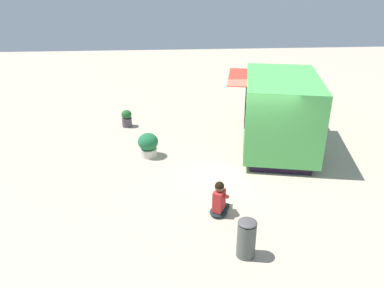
# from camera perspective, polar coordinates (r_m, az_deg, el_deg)

# --- Properties ---
(ground_plane) EXTENTS (40.00, 40.00, 0.00)m
(ground_plane) POSITION_cam_1_polar(r_m,az_deg,el_deg) (12.02, 7.78, -3.54)
(ground_plane) COLOR #BDAA92
(food_truck) EXTENTS (5.86, 3.77, 2.51)m
(food_truck) POSITION_cam_1_polar(r_m,az_deg,el_deg) (13.69, 12.73, 5.11)
(food_truck) COLOR #4FB955
(food_truck) RESTS_ON ground_plane
(person_customer) EXTENTS (0.80, 0.64, 0.92)m
(person_customer) POSITION_cam_1_polar(r_m,az_deg,el_deg) (9.63, 4.11, -8.39)
(person_customer) COLOR black
(person_customer) RESTS_ON ground_plane
(planter_flowering_near) EXTENTS (0.66, 0.66, 0.80)m
(planter_flowering_near) POSITION_cam_1_polar(r_m,az_deg,el_deg) (12.56, -6.54, -0.06)
(planter_flowering_near) COLOR beige
(planter_flowering_near) RESTS_ON ground_plane
(planter_flowering_far) EXTENTS (0.41, 0.41, 0.67)m
(planter_flowering_far) POSITION_cam_1_polar(r_m,az_deg,el_deg) (15.19, -9.69, 3.83)
(planter_flowering_far) COLOR #4F434F
(planter_flowering_far) RESTS_ON ground_plane
(trash_bin) EXTENTS (0.41, 0.41, 0.89)m
(trash_bin) POSITION_cam_1_polar(r_m,az_deg,el_deg) (8.36, 8.10, -13.70)
(trash_bin) COLOR #4A524C
(trash_bin) RESTS_ON ground_plane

